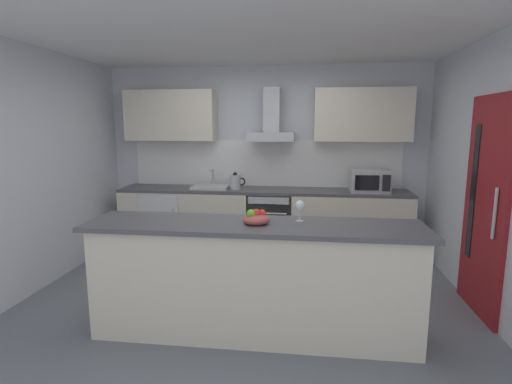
{
  "coord_description": "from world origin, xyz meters",
  "views": [
    {
      "loc": [
        0.59,
        -3.76,
        1.77
      ],
      "look_at": [
        0.05,
        0.47,
        1.05
      ],
      "focal_mm": 27.67,
      "sensor_mm": 36.0,
      "label": 1
    }
  ],
  "objects_px": {
    "refrigerator": "(166,220)",
    "oven": "(270,221)",
    "microwave": "(370,181)",
    "fruit_bowl": "(256,218)",
    "wine_glass": "(300,207)",
    "sink": "(211,186)",
    "kettle": "(235,182)",
    "range_hood": "(272,124)"
  },
  "relations": [
    {
      "from": "sink",
      "to": "refrigerator",
      "type": "bearing_deg",
      "value": -178.84
    },
    {
      "from": "microwave",
      "to": "fruit_bowl",
      "type": "xyz_separation_m",
      "value": [
        -1.23,
        -2.2,
        -0.02
      ]
    },
    {
      "from": "oven",
      "to": "sink",
      "type": "distance_m",
      "value": 0.96
    },
    {
      "from": "oven",
      "to": "kettle",
      "type": "height_order",
      "value": "kettle"
    },
    {
      "from": "microwave",
      "to": "kettle",
      "type": "height_order",
      "value": "microwave"
    },
    {
      "from": "range_hood",
      "to": "wine_glass",
      "type": "relative_size",
      "value": 4.05
    },
    {
      "from": "sink",
      "to": "range_hood",
      "type": "xyz_separation_m",
      "value": [
        0.84,
        0.12,
        0.86
      ]
    },
    {
      "from": "refrigerator",
      "to": "kettle",
      "type": "bearing_deg",
      "value": -1.72
    },
    {
      "from": "sink",
      "to": "range_hood",
      "type": "height_order",
      "value": "range_hood"
    },
    {
      "from": "kettle",
      "to": "wine_glass",
      "type": "xyz_separation_m",
      "value": [
        0.92,
        -2.07,
        0.1
      ]
    },
    {
      "from": "refrigerator",
      "to": "wine_glass",
      "type": "relative_size",
      "value": 4.78
    },
    {
      "from": "refrigerator",
      "to": "kettle",
      "type": "height_order",
      "value": "kettle"
    },
    {
      "from": "kettle",
      "to": "range_hood",
      "type": "bearing_deg",
      "value": 18.6
    },
    {
      "from": "refrigerator",
      "to": "sink",
      "type": "bearing_deg",
      "value": 1.16
    },
    {
      "from": "sink",
      "to": "wine_glass",
      "type": "xyz_separation_m",
      "value": [
        1.27,
        -2.11,
        0.17
      ]
    },
    {
      "from": "sink",
      "to": "range_hood",
      "type": "distance_m",
      "value": 1.2
    },
    {
      "from": "microwave",
      "to": "sink",
      "type": "height_order",
      "value": "microwave"
    },
    {
      "from": "oven",
      "to": "wine_glass",
      "type": "height_order",
      "value": "wine_glass"
    },
    {
      "from": "fruit_bowl",
      "to": "oven",
      "type": "bearing_deg",
      "value": 92.11
    },
    {
      "from": "range_hood",
      "to": "fruit_bowl",
      "type": "bearing_deg",
      "value": -88.01
    },
    {
      "from": "microwave",
      "to": "kettle",
      "type": "bearing_deg",
      "value": -179.82
    },
    {
      "from": "sink",
      "to": "wine_glass",
      "type": "relative_size",
      "value": 2.81
    },
    {
      "from": "range_hood",
      "to": "wine_glass",
      "type": "xyz_separation_m",
      "value": [
        0.43,
        -2.23,
        -0.68
      ]
    },
    {
      "from": "microwave",
      "to": "kettle",
      "type": "distance_m",
      "value": 1.8
    },
    {
      "from": "refrigerator",
      "to": "sink",
      "type": "distance_m",
      "value": 0.84
    },
    {
      "from": "refrigerator",
      "to": "oven",
      "type": "bearing_deg",
      "value": 0.1
    },
    {
      "from": "microwave",
      "to": "sink",
      "type": "xyz_separation_m",
      "value": [
        -2.15,
        0.04,
        -0.12
      ]
    },
    {
      "from": "oven",
      "to": "fruit_bowl",
      "type": "distance_m",
      "value": 2.3
    },
    {
      "from": "wine_glass",
      "to": "fruit_bowl",
      "type": "relative_size",
      "value": 0.81
    },
    {
      "from": "oven",
      "to": "range_hood",
      "type": "bearing_deg",
      "value": 90.0
    },
    {
      "from": "microwave",
      "to": "oven",
      "type": "bearing_deg",
      "value": 178.79
    },
    {
      "from": "oven",
      "to": "wine_glass",
      "type": "xyz_separation_m",
      "value": [
        0.43,
        -2.1,
        0.64
      ]
    },
    {
      "from": "oven",
      "to": "sink",
      "type": "bearing_deg",
      "value": 179.25
    },
    {
      "from": "sink",
      "to": "kettle",
      "type": "relative_size",
      "value": 1.73
    },
    {
      "from": "refrigerator",
      "to": "wine_glass",
      "type": "xyz_separation_m",
      "value": [
        1.95,
        -2.1,
        0.68
      ]
    },
    {
      "from": "kettle",
      "to": "range_hood",
      "type": "distance_m",
      "value": 0.93
    },
    {
      "from": "microwave",
      "to": "fruit_bowl",
      "type": "bearing_deg",
      "value": -119.34
    },
    {
      "from": "refrigerator",
      "to": "microwave",
      "type": "distance_m",
      "value": 2.9
    },
    {
      "from": "microwave",
      "to": "wine_glass",
      "type": "relative_size",
      "value": 2.81
    },
    {
      "from": "refrigerator",
      "to": "fruit_bowl",
      "type": "height_order",
      "value": "fruit_bowl"
    },
    {
      "from": "refrigerator",
      "to": "range_hood",
      "type": "height_order",
      "value": "range_hood"
    },
    {
      "from": "sink",
      "to": "range_hood",
      "type": "relative_size",
      "value": 0.69
    }
  ]
}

